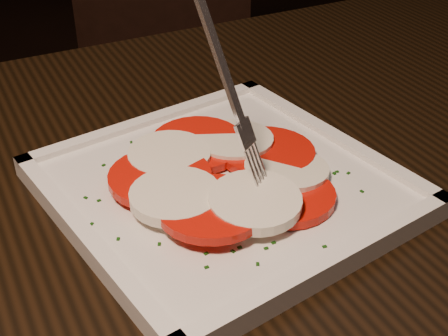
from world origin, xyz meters
TOP-DOWN VIEW (x-y plane):
  - table at (-0.12, -0.15)m, footprint 1.29×0.94m
  - chair at (0.03, 0.72)m, footprint 0.53×0.53m
  - plate at (-0.13, -0.16)m, footprint 0.36×0.36m
  - caprese_salad at (-0.13, -0.16)m, footprint 0.25×0.22m
  - fork at (-0.14, -0.17)m, footprint 0.07×0.07m

SIDE VIEW (x-z plane):
  - chair at x=0.03m, z-range 0.07..1.00m
  - table at x=-0.12m, z-range 0.28..1.03m
  - plate at x=-0.13m, z-range 0.75..0.76m
  - caprese_salad at x=-0.13m, z-range 0.76..0.79m
  - fork at x=-0.14m, z-range 0.79..0.96m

